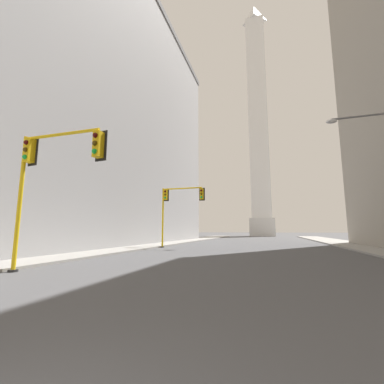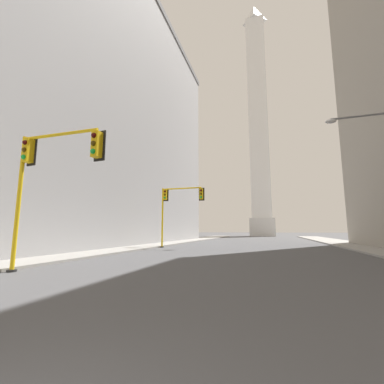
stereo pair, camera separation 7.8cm
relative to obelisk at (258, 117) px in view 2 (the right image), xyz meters
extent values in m
cube|color=gray|center=(-11.41, -49.61, -36.60)|extent=(5.00, 93.03, 0.15)
cube|color=gray|center=(11.41, -49.61, -36.60)|extent=(5.00, 93.03, 0.15)
cube|color=#9E9EA0|center=(-26.98, -49.89, -19.62)|extent=(29.88, 45.98, 34.12)
cube|color=slate|center=(-26.98, -49.89, -2.11)|extent=(30.18, 46.44, 0.90)
cube|color=silver|center=(0.00, 0.00, -34.07)|extent=(7.09, 7.09, 5.22)
cube|color=white|center=(0.00, 0.00, 0.81)|extent=(5.68, 5.68, 64.52)
pyramid|color=white|center=(0.00, 0.00, 36.19)|extent=(5.68, 5.68, 6.24)
cylinder|color=yellow|center=(-8.63, -69.84, -33.63)|extent=(0.18, 0.18, 6.09)
cylinder|color=#262626|center=(-8.63, -69.84, -36.63)|extent=(0.40, 0.40, 0.10)
cube|color=#E5B20F|center=(-8.34, -69.84, -31.29)|extent=(0.38, 0.38, 1.10)
cube|color=black|center=(-8.32, -69.67, -31.29)|extent=(0.58, 0.09, 1.32)
sphere|color=#410907|center=(-8.36, -70.03, -30.94)|extent=(0.22, 0.22, 0.22)
sphere|color=#483506|center=(-8.36, -70.03, -31.29)|extent=(0.22, 0.22, 0.22)
sphere|color=green|center=(-8.36, -70.03, -31.63)|extent=(0.22, 0.22, 0.22)
cylinder|color=yellow|center=(-6.63, -69.84, -30.69)|extent=(3.99, 0.14, 0.14)
sphere|color=yellow|center=(-8.63, -69.84, -30.69)|extent=(0.18, 0.18, 0.18)
cube|color=#E5B20F|center=(-4.63, -69.84, -31.36)|extent=(0.38, 0.38, 1.10)
cube|color=black|center=(-4.61, -69.67, -31.36)|extent=(0.58, 0.09, 1.32)
sphere|color=#410907|center=(-4.66, -70.03, -31.01)|extent=(0.22, 0.22, 0.22)
sphere|color=#483506|center=(-4.66, -70.03, -31.36)|extent=(0.22, 0.22, 0.22)
sphere|color=green|center=(-4.66, -70.03, -31.70)|extent=(0.22, 0.22, 0.22)
cylinder|color=yellow|center=(-8.69, -53.51, -33.57)|extent=(0.18, 0.18, 6.21)
cylinder|color=#262626|center=(-8.69, -53.51, -36.63)|extent=(0.40, 0.40, 0.10)
cube|color=#E5B20F|center=(-8.40, -53.51, -31.17)|extent=(0.36, 0.36, 1.10)
cube|color=black|center=(-8.41, -53.33, -31.17)|extent=(0.58, 0.07, 1.32)
sphere|color=#410907|center=(-8.39, -53.70, -30.83)|extent=(0.22, 0.22, 0.22)
sphere|color=#483506|center=(-8.39, -53.70, -31.17)|extent=(0.22, 0.22, 0.22)
sphere|color=green|center=(-8.39, -53.70, -31.51)|extent=(0.22, 0.22, 0.22)
cylinder|color=yellow|center=(-6.56, -53.51, -30.57)|extent=(4.25, 0.14, 0.14)
sphere|color=yellow|center=(-8.69, -53.51, -30.57)|extent=(0.18, 0.18, 0.18)
cube|color=#E5B20F|center=(-4.44, -53.51, -31.24)|extent=(0.36, 0.36, 1.10)
cube|color=black|center=(-4.45, -53.33, -31.24)|extent=(0.58, 0.07, 1.32)
sphere|color=#410907|center=(-4.42, -53.70, -30.90)|extent=(0.22, 0.22, 0.22)
sphere|color=#483506|center=(-4.42, -53.70, -31.24)|extent=(0.22, 0.22, 0.22)
sphere|color=green|center=(-4.42, -53.70, -31.58)|extent=(0.22, 0.22, 0.22)
cylinder|color=slate|center=(7.52, -61.72, -28.13)|extent=(3.02, 0.12, 0.12)
ellipsoid|color=silver|center=(6.01, -61.72, -28.25)|extent=(0.64, 0.36, 0.26)
camera|label=1|loc=(2.09, -78.57, -34.89)|focal=24.00mm
camera|label=2|loc=(2.17, -78.54, -34.89)|focal=24.00mm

